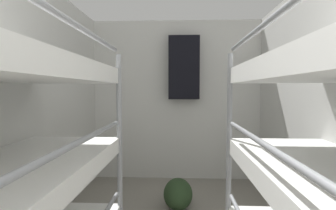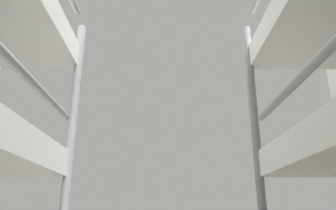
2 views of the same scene
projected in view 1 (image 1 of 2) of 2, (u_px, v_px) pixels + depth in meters
name	position (u px, v px, depth m)	size (l,w,h in m)	color
wall_left	(1.00, 111.00, 1.91)	(0.06, 4.19, 2.35)	silver
wall_back	(176.00, 100.00, 3.91)	(2.57, 0.06, 2.35)	silver
duffel_bag	(178.00, 194.00, 2.95)	(0.33, 0.48, 0.33)	#23381E
hanging_coat	(184.00, 68.00, 3.73)	(0.44, 0.12, 0.90)	black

